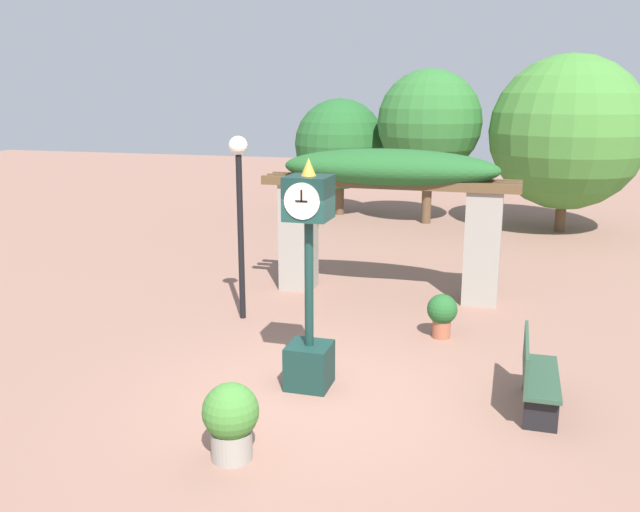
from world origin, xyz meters
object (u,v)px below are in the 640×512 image
Objects in this scene: pedestal_clock at (309,284)px; park_bench at (536,376)px; potted_plant_near_right at (231,418)px; potted_plant_near_left at (442,313)px; lamp_post at (239,191)px.

park_bench is (2.81, 0.14, -0.96)m from pedestal_clock.
potted_plant_near_left is at bearing 67.97° from potted_plant_near_right.
potted_plant_near_right is (-1.72, -4.24, 0.05)m from potted_plant_near_left.
park_bench reaches higher than potted_plant_near_right.
pedestal_clock is 2.17m from potted_plant_near_right.
lamp_post reaches higher than park_bench.
potted_plant_near_left is 0.23× the size of lamp_post.
potted_plant_near_left is 3.78m from lamp_post.
potted_plant_near_right is 0.60× the size of park_bench.
lamp_post is at bearing 111.02° from potted_plant_near_right.
park_bench reaches higher than potted_plant_near_left.
park_bench is 0.45× the size of lamp_post.
potted_plant_near_right is at bearing -112.03° from potted_plant_near_left.
lamp_post reaches higher than potted_plant_near_right.
pedestal_clock is 3.57× the size of potted_plant_near_right.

